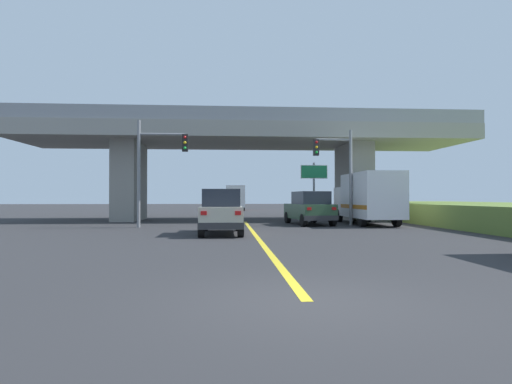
# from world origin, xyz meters

# --- Properties ---
(ground) EXTENTS (160.00, 160.00, 0.00)m
(ground) POSITION_xyz_m (0.00, 25.06, 0.00)
(ground) COLOR #2B2B2D
(overpass_bridge) EXTENTS (32.18, 8.10, 7.58)m
(overpass_bridge) POSITION_xyz_m (0.00, 25.06, 5.39)
(overpass_bridge) COLOR gray
(overpass_bridge) RESTS_ON ground
(lane_divider_stripe) EXTENTS (0.20, 22.55, 0.01)m
(lane_divider_stripe) POSITION_xyz_m (0.00, 11.28, 0.00)
(lane_divider_stripe) COLOR yellow
(lane_divider_stripe) RESTS_ON ground
(suv_lead) EXTENTS (1.89, 4.63, 2.02)m
(suv_lead) POSITION_xyz_m (-1.50, 12.79, 1.01)
(suv_lead) COLOR #B7B29E
(suv_lead) RESTS_ON ground
(suv_crossing) EXTENTS (2.55, 4.73, 2.02)m
(suv_crossing) POSITION_xyz_m (3.78, 19.18, 1.01)
(suv_crossing) COLOR #2D4C33
(suv_crossing) RESTS_ON ground
(box_truck) EXTENTS (2.33, 7.36, 3.12)m
(box_truck) POSITION_xyz_m (7.38, 19.13, 1.64)
(box_truck) COLOR silver
(box_truck) RESTS_ON ground
(traffic_signal_nearside) EXTENTS (2.34, 0.36, 5.68)m
(traffic_signal_nearside) POSITION_xyz_m (5.38, 18.36, 3.59)
(traffic_signal_nearside) COLOR slate
(traffic_signal_nearside) RESTS_ON ground
(traffic_signal_farside) EXTENTS (2.79, 0.36, 5.94)m
(traffic_signal_farside) POSITION_xyz_m (-5.23, 17.39, 3.72)
(traffic_signal_farside) COLOR slate
(traffic_signal_farside) RESTS_ON ground
(highway_sign) EXTENTS (1.82, 0.17, 4.01)m
(highway_sign) POSITION_xyz_m (4.63, 21.93, 2.98)
(highway_sign) COLOR slate
(highway_sign) RESTS_ON ground
(semi_truck_distant) EXTENTS (2.33, 6.94, 3.14)m
(semi_truck_distant) POSITION_xyz_m (-0.16, 48.23, 1.65)
(semi_truck_distant) COLOR red
(semi_truck_distant) RESTS_ON ground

